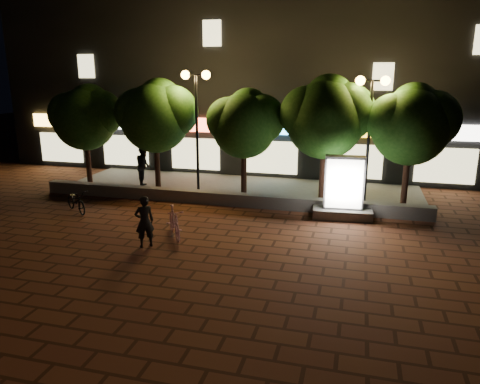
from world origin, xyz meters
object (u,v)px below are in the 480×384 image
(tree_mid, at_px, (246,121))
(scooter_pink, at_px, (174,222))
(scooter_parked, at_px, (76,201))
(tree_far_left, at_px, (86,115))
(tree_right, at_px, (327,115))
(tree_far_right, at_px, (412,122))
(tree_left, at_px, (157,114))
(rider, at_px, (145,222))
(pedestrian, at_px, (144,166))
(street_lamp_left, at_px, (196,101))
(street_lamp_right, at_px, (371,108))
(ad_kiosk, at_px, (343,193))

(tree_mid, distance_m, scooter_pink, 6.15)
(scooter_pink, height_order, scooter_parked, scooter_pink)
(tree_far_left, distance_m, tree_right, 10.81)
(tree_mid, height_order, tree_far_right, tree_far_right)
(tree_left, relative_size, rider, 3.04)
(scooter_pink, bearing_deg, pedestrian, 90.84)
(street_lamp_left, xyz_separation_m, pedestrian, (-2.80, 0.51, -2.98))
(tree_mid, height_order, pedestrian, tree_mid)
(rider, bearing_deg, scooter_pink, -157.74)
(street_lamp_right, height_order, ad_kiosk, street_lamp_right)
(tree_left, height_order, scooter_parked, tree_left)
(tree_mid, distance_m, pedestrian, 5.32)
(tree_left, height_order, street_lamp_right, street_lamp_right)
(street_lamp_left, height_order, rider, street_lamp_left)
(tree_far_right, bearing_deg, ad_kiosk, -139.85)
(tree_mid, relative_size, tree_far_right, 0.95)
(tree_far_left, distance_m, scooter_parked, 5.14)
(street_lamp_right, bearing_deg, scooter_pink, -139.05)
(tree_mid, height_order, scooter_pink, tree_mid)
(street_lamp_left, distance_m, rider, 6.98)
(tree_far_left, distance_m, tree_mid, 7.50)
(scooter_pink, bearing_deg, tree_left, 85.57)
(tree_far_left, height_order, tree_mid, tree_far_left)
(tree_far_right, relative_size, pedestrian, 2.47)
(tree_left, bearing_deg, street_lamp_right, -1.68)
(ad_kiosk, bearing_deg, tree_far_right, 40.15)
(rider, bearing_deg, street_lamp_right, -176.40)
(tree_far_left, height_order, tree_right, tree_right)
(tree_left, bearing_deg, tree_far_right, -0.00)
(street_lamp_left, bearing_deg, pedestrian, 169.76)
(tree_right, height_order, scooter_pink, tree_right)
(tree_left, relative_size, street_lamp_right, 0.98)
(tree_far_right, height_order, rider, tree_far_right)
(ad_kiosk, height_order, pedestrian, ad_kiosk)
(tree_left, height_order, scooter_pink, tree_left)
(street_lamp_left, bearing_deg, tree_left, 172.30)
(tree_mid, bearing_deg, pedestrian, 177.14)
(tree_right, height_order, ad_kiosk, tree_right)
(tree_mid, xyz_separation_m, ad_kiosk, (4.18, -1.96, -2.29))
(tree_right, bearing_deg, ad_kiosk, -66.09)
(tree_mid, bearing_deg, ad_kiosk, -25.18)
(pedestrian, bearing_deg, tree_mid, -120.59)
(street_lamp_left, height_order, pedestrian, street_lamp_left)
(tree_right, relative_size, tree_far_right, 1.06)
(scooter_parked, bearing_deg, ad_kiosk, -44.42)
(street_lamp_left, bearing_deg, scooter_parked, -135.25)
(tree_far_left, distance_m, tree_left, 3.51)
(tree_far_right, distance_m, pedestrian, 11.59)
(ad_kiosk, relative_size, pedestrian, 1.19)
(pedestrian, bearing_deg, tree_left, -133.59)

